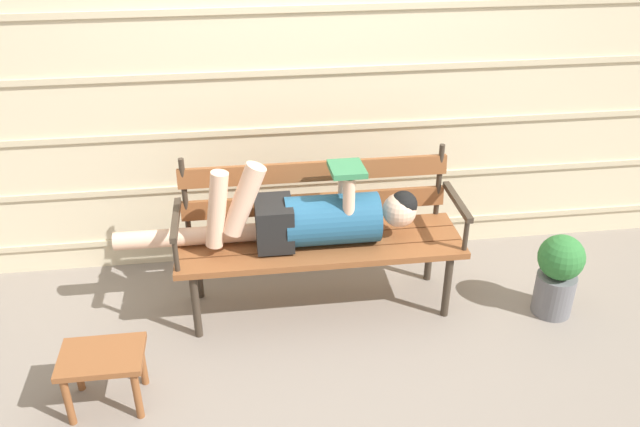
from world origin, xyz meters
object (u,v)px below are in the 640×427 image
reclining_person (309,217)px  potted_plant (558,273)px  footstool (103,364)px  park_bench (318,228)px

reclining_person → potted_plant: size_ratio=3.31×
reclining_person → footstool: 1.28m
park_bench → potted_plant: bearing=-12.8°
reclining_person → footstool: bearing=-149.0°
park_bench → reclining_person: reclining_person is taller
park_bench → potted_plant: (1.32, -0.30, -0.22)m
park_bench → reclining_person: size_ratio=0.96×
footstool → reclining_person: bearing=31.0°
reclining_person → footstool: size_ratio=4.27×
footstool → potted_plant: (2.43, 0.40, 0.02)m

